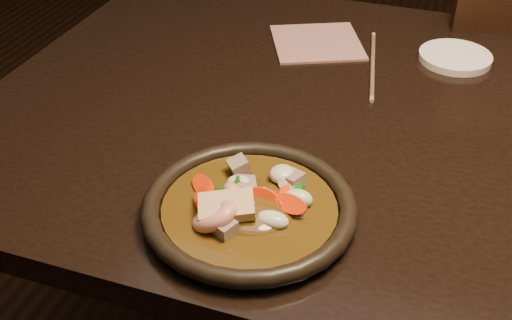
% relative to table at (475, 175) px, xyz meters
% --- Properties ---
extents(table, '(1.60, 0.90, 0.75)m').
position_rel_table_xyz_m(table, '(0.00, 0.00, 0.00)').
color(table, black).
rests_on(table, floor).
extents(plate, '(0.27, 0.27, 0.03)m').
position_rel_table_xyz_m(plate, '(-0.27, -0.29, 0.09)').
color(plate, black).
rests_on(plate, table).
extents(stirfry, '(0.17, 0.16, 0.06)m').
position_rel_table_xyz_m(stirfry, '(-0.27, -0.29, 0.10)').
color(stirfry, '#3E2A0B').
rests_on(stirfry, plate).
extents(saucer_left, '(0.13, 0.13, 0.01)m').
position_rel_table_xyz_m(saucer_left, '(-0.07, 0.23, 0.08)').
color(saucer_left, silver).
rests_on(saucer_left, table).
extents(chopsticks, '(0.05, 0.26, 0.01)m').
position_rel_table_xyz_m(chopsticks, '(-0.20, 0.16, 0.08)').
color(chopsticks, '#A3845D').
rests_on(chopsticks, table).
extents(napkin, '(0.22, 0.22, 0.00)m').
position_rel_table_xyz_m(napkin, '(-0.32, 0.22, 0.08)').
color(napkin, '#94605B').
rests_on(napkin, table).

